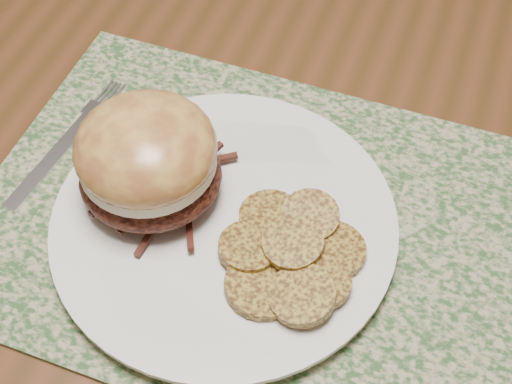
% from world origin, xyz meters
% --- Properties ---
extents(dining_table, '(1.50, 0.90, 0.75)m').
position_xyz_m(dining_table, '(0.00, 0.00, 0.67)').
color(dining_table, '#582F19').
rests_on(dining_table, ground).
extents(placemat, '(0.45, 0.33, 0.00)m').
position_xyz_m(placemat, '(0.12, -0.12, 0.75)').
color(placemat, '#2F522A').
rests_on(placemat, dining_table).
extents(dinner_plate, '(0.26, 0.26, 0.02)m').
position_xyz_m(dinner_plate, '(0.11, -0.14, 0.76)').
color(dinner_plate, white).
rests_on(dinner_plate, placemat).
extents(pork_sandwich, '(0.14, 0.14, 0.09)m').
position_xyz_m(pork_sandwich, '(0.04, -0.14, 0.81)').
color(pork_sandwich, black).
rests_on(pork_sandwich, dinner_plate).
extents(roasted_potatoes, '(0.13, 0.14, 0.03)m').
position_xyz_m(roasted_potatoes, '(0.17, -0.16, 0.78)').
color(roasted_potatoes, olive).
rests_on(roasted_potatoes, dinner_plate).
extents(fork, '(0.03, 0.17, 0.00)m').
position_xyz_m(fork, '(-0.06, -0.10, 0.76)').
color(fork, silver).
rests_on(fork, placemat).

